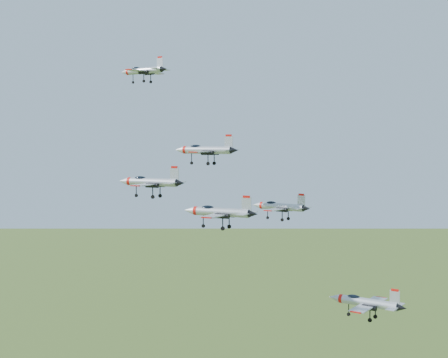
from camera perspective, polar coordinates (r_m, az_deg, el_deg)
The scene contains 6 objects.
jet_lead at distance 137.46m, azimuth -7.43°, elevation 9.80°, with size 12.83×10.51×3.44m.
jet_left_high at distance 107.47m, azimuth -1.74°, elevation 2.68°, with size 12.50×10.37×3.34m.
jet_right_high at distance 89.40m, azimuth -6.77°, elevation -0.26°, with size 10.99×9.15×2.94m.
jet_left_low at distance 108.86m, azimuth 5.13°, elevation -2.52°, with size 11.60×9.58×3.10m.
jet_right_low at distance 97.03m, azimuth -0.47°, elevation -3.02°, with size 12.86×10.69×3.44m.
jet_trail at distance 94.50m, azimuth 12.80°, elevation -10.92°, with size 11.91×9.81×3.19m.
Camera 1 is at (58.51, -91.98, 141.44)m, focal length 50.00 mm.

